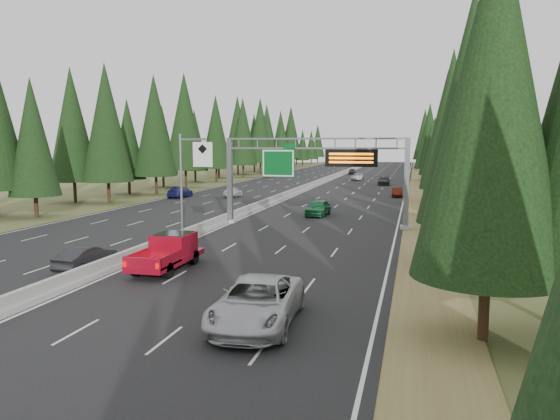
{
  "coord_description": "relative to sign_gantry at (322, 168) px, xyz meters",
  "views": [
    {
      "loc": [
        16.9,
        -12.5,
        7.36
      ],
      "look_at": [
        8.82,
        20.0,
        3.28
      ],
      "focal_mm": 35.0,
      "sensor_mm": 36.0,
      "label": 1
    }
  ],
  "objects": [
    {
      "name": "sign_gantry",
      "position": [
        0.0,
        0.0,
        0.0
      ],
      "size": [
        16.75,
        0.98,
        7.8
      ],
      "color": "slate",
      "rests_on": "road"
    },
    {
      "name": "car_ahead_green",
      "position": [
        -1.49,
        6.89,
        -4.37
      ],
      "size": [
        2.23,
        4.9,
        1.63
      ],
      "primitive_type": "imported",
      "rotation": [
        0.0,
        0.0,
        -0.07
      ],
      "color": "#155C30",
      "rests_on": "road"
    },
    {
      "name": "silver_minivan",
      "position": [
        1.94,
        -26.88,
        -4.26
      ],
      "size": [
        3.45,
        6.84,
        1.86
      ],
      "primitive_type": "imported",
      "rotation": [
        0.0,
        0.0,
        0.06
      ],
      "color": "#BABABF",
      "rests_on": "road"
    },
    {
      "name": "road",
      "position": [
        -8.92,
        45.12,
        -5.23
      ],
      "size": [
        32.0,
        260.0,
        0.08
      ],
      "primitive_type": "cube",
      "color": "black",
      "rests_on": "ground"
    },
    {
      "name": "car_ahead_far",
      "position": [
        -6.69,
        83.05,
        -4.49
      ],
      "size": [
        1.83,
        4.2,
        1.41
      ],
      "primitive_type": "imported",
      "rotation": [
        0.0,
        0.0,
        0.04
      ],
      "color": "black",
      "rests_on": "road"
    },
    {
      "name": "car_onc_far",
      "position": [
        -23.42,
        68.94,
        -4.52
      ],
      "size": [
        2.61,
        5.0,
        1.35
      ],
      "primitive_type": "imported",
      "rotation": [
        0.0,
        0.0,
        3.22
      ],
      "color": "black",
      "rests_on": "road"
    },
    {
      "name": "car_onc_white",
      "position": [
        -16.2,
        23.27,
        -4.47
      ],
      "size": [
        1.7,
        4.2,
        1.43
      ],
      "primitive_type": "imported",
      "rotation": [
        0.0,
        0.0,
        3.14
      ],
      "color": "silver",
      "rests_on": "road"
    },
    {
      "name": "hov_sign_pole",
      "position": [
        -8.33,
        -9.92,
        -0.54
      ],
      "size": [
        2.8,
        0.5,
        8.0
      ],
      "color": "slate",
      "rests_on": "road"
    },
    {
      "name": "car_ahead_white",
      "position": [
        -3.3,
        62.23,
        -4.53
      ],
      "size": [
        2.21,
        4.78,
        1.33
      ],
      "primitive_type": "imported",
      "rotation": [
        0.0,
        0.0,
        0.0
      ],
      "color": "white",
      "rests_on": "road"
    },
    {
      "name": "median_barrier",
      "position": [
        -8.92,
        45.12,
        -4.85
      ],
      "size": [
        0.7,
        260.0,
        0.85
      ],
      "color": "gray",
      "rests_on": "road"
    },
    {
      "name": "tree_row_right",
      "position": [
        12.98,
        35.94,
        3.89
      ],
      "size": [
        11.25,
        243.65,
        18.45
      ],
      "color": "black",
      "rests_on": "ground"
    },
    {
      "name": "shoulder_right",
      "position": [
        8.88,
        45.12,
        -5.24
      ],
      "size": [
        3.6,
        260.0,
        0.06
      ],
      "primitive_type": "cube",
      "color": "olive",
      "rests_on": "ground"
    },
    {
      "name": "car_onc_near",
      "position": [
        -10.5,
        -19.88,
        -4.49
      ],
      "size": [
        1.77,
        4.34,
        1.4
      ],
      "primitive_type": "imported",
      "rotation": [
        0.0,
        0.0,
        3.07
      ],
      "color": "black",
      "rests_on": "road"
    },
    {
      "name": "car_onc_blue",
      "position": [
        -23.13,
        21.18,
        -4.43
      ],
      "size": [
        2.29,
        5.3,
        1.52
      ],
      "primitive_type": "imported",
      "rotation": [
        0.0,
        0.0,
        3.17
      ],
      "color": "navy",
      "rests_on": "road"
    },
    {
      "name": "red_pickup",
      "position": [
        -5.88,
        -18.35,
        -4.08
      ],
      "size": [
        2.2,
        6.16,
        2.01
      ],
      "color": "black",
      "rests_on": "road"
    },
    {
      "name": "shoulder_left",
      "position": [
        -26.72,
        45.12,
        -5.24
      ],
      "size": [
        3.6,
        260.0,
        0.06
      ],
      "primitive_type": "cube",
      "color": "#475427",
      "rests_on": "ground"
    },
    {
      "name": "tree_row_left",
      "position": [
        -31.05,
        32.46,
        4.42
      ],
      "size": [
        12.43,
        244.42,
        18.98
      ],
      "color": "black",
      "rests_on": "ground"
    },
    {
      "name": "car_ahead_dkgrey",
      "position": [
        2.57,
        50.98,
        -4.47
      ],
      "size": [
        2.09,
        4.99,
        1.44
      ],
      "primitive_type": "imported",
      "rotation": [
        0.0,
        0.0,
        0.02
      ],
      "color": "black",
      "rests_on": "road"
    },
    {
      "name": "car_ahead_dkred",
      "position": [
        5.58,
        29.27,
        -4.54
      ],
      "size": [
        1.58,
        4.02,
        1.3
      ],
      "primitive_type": "imported",
      "rotation": [
        0.0,
        0.0,
        0.05
      ],
      "color": "#52160B",
      "rests_on": "road"
    }
  ]
}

